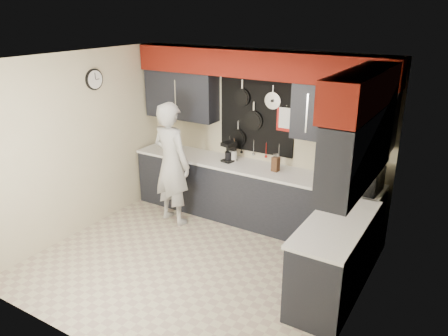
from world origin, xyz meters
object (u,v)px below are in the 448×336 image
Objects in this scene: knife_block at (276,164)px; coffee_maker at (230,151)px; utensil_crock at (233,156)px; person at (172,164)px; microwave at (357,178)px.

coffee_maker is (-0.79, 0.04, 0.05)m from knife_block.
person is at bearing -136.20° from utensil_crock.
knife_block is 1.55m from person.
knife_block is at bearing -179.10° from microwave.
utensil_crock is 0.09× the size of person.
knife_block is 1.30× the size of utensil_crock.
microwave is 1.95m from utensil_crock.
person reaches higher than knife_block.
coffee_maker reaches higher than knife_block.
utensil_crock is (-0.75, 0.07, -0.02)m from knife_block.
person is (-0.64, -0.62, -0.14)m from coffee_maker.
utensil_crock is at bearing 53.29° from coffee_maker.
microwave is 2.68m from person.
knife_block is at bearing -147.42° from person.
microwave is at bearing 2.23° from knife_block.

